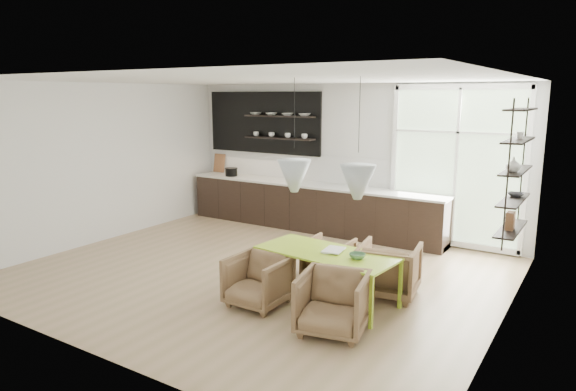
% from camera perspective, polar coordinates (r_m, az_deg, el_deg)
% --- Properties ---
extents(room, '(7.02, 6.01, 2.91)m').
position_cam_1_polar(room, '(8.25, 4.32, 2.56)').
color(room, tan).
rests_on(room, ground).
extents(kitchen_run, '(5.54, 0.69, 2.75)m').
position_cam_1_polar(kitchen_run, '(10.38, 2.15, -0.46)').
color(kitchen_run, black).
rests_on(kitchen_run, ground).
extents(right_shelving, '(0.26, 1.22, 1.90)m').
position_cam_1_polar(right_shelving, '(7.44, 23.92, 2.17)').
color(right_shelving, black).
rests_on(right_shelving, ground).
extents(dining_table, '(1.92, 1.02, 0.67)m').
position_cam_1_polar(dining_table, '(6.76, 4.33, -6.63)').
color(dining_table, '#A7D02B').
rests_on(dining_table, ground).
extents(armchair_back_left, '(0.64, 0.66, 0.60)m').
position_cam_1_polar(armchair_back_left, '(7.72, 4.55, -6.92)').
color(armchair_back_left, brown).
rests_on(armchair_back_left, ground).
extents(armchair_back_right, '(0.89, 0.90, 0.72)m').
position_cam_1_polar(armchair_back_right, '(7.15, 11.12, -8.06)').
color(armchair_back_right, brown).
rests_on(armchair_back_right, ground).
extents(armchair_front_left, '(0.72, 0.74, 0.66)m').
position_cam_1_polar(armchair_front_left, '(6.71, -3.35, -9.44)').
color(armchair_front_left, brown).
rests_on(armchair_front_left, ground).
extents(armchair_front_right, '(0.90, 0.92, 0.70)m').
position_cam_1_polar(armchair_front_right, '(6.00, 5.01, -11.81)').
color(armchair_front_right, brown).
rests_on(armchair_front_right, ground).
extents(wire_stool, '(0.36, 0.36, 0.46)m').
position_cam_1_polar(wire_stool, '(7.65, -2.41, -7.10)').
color(wire_stool, black).
rests_on(wire_stool, ground).
extents(table_book, '(0.28, 0.35, 0.03)m').
position_cam_1_polar(table_book, '(6.81, 4.13, -5.96)').
color(table_book, white).
rests_on(table_book, dining_table).
extents(table_bowl, '(0.26, 0.26, 0.06)m').
position_cam_1_polar(table_bowl, '(6.52, 7.70, -6.68)').
color(table_bowl, '#528159').
rests_on(table_bowl, dining_table).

